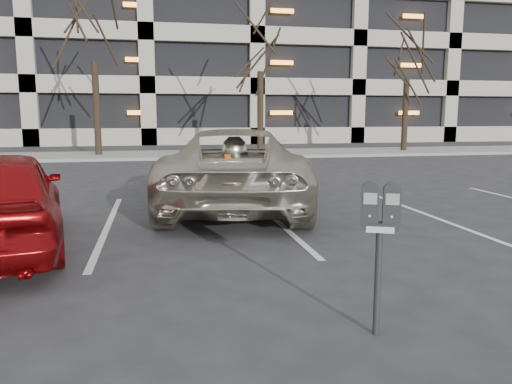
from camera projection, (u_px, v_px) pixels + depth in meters
The scene contains 9 objects.
ground at pixel (207, 260), 6.23m from camera, with size 140.00×140.00×0.00m, color #28282B.
sidewalk at pixel (171, 155), 21.72m from camera, with size 80.00×4.00×0.12m, color gray.
stall_lines at pixel (108, 225), 8.19m from camera, with size 16.90×5.20×0.00m.
parking_garage at pixel (313, 20), 39.90m from camera, with size 52.00×20.00×19.00m.
tree_b at pixel (91, 0), 20.17m from camera, with size 3.88×3.88×8.82m.
tree_c at pixel (260, 19), 21.59m from camera, with size 3.59×3.59×8.17m.
tree_d at pixel (409, 34), 23.00m from camera, with size 3.35×3.35×7.61m.
parking_meter at pixel (380, 221), 4.00m from camera, with size 0.34×0.23×1.25m.
suv_silver at pixel (235, 168), 9.70m from camera, with size 3.44×5.89×1.55m.
Camera 1 is at (-0.57, -6.02, 1.81)m, focal length 35.00 mm.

